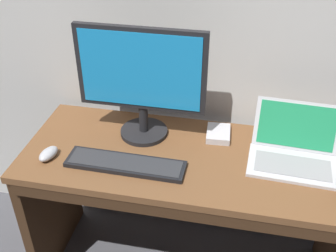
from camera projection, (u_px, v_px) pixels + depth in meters
name	position (u px, v px, depth m)	size (l,w,h in m)	color
desk	(187.00, 195.00, 1.87)	(1.43, 0.58, 0.75)	brown
laptop_silver	(294.00, 151.00, 1.71)	(0.37, 0.32, 0.21)	silver
external_monitor	(141.00, 80.00, 1.73)	(0.55, 0.21, 0.51)	black
wired_keyboard	(126.00, 164.00, 1.69)	(0.50, 0.13, 0.02)	black
computer_mouse	(48.00, 154.00, 1.73)	(0.06, 0.10, 0.04)	#B7B7BC
external_drive_box	(218.00, 134.00, 1.87)	(0.10, 0.14, 0.03)	silver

